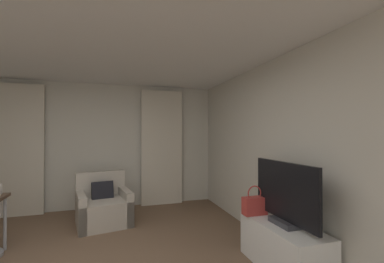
{
  "coord_description": "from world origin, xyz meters",
  "views": [
    {
      "loc": [
        0.37,
        -2.61,
        1.55
      ],
      "look_at": [
        1.55,
        1.21,
        1.58
      ],
      "focal_mm": 23.62,
      "sensor_mm": 36.0,
      "label": 1
    }
  ],
  "objects": [
    {
      "name": "curtain_right_panel",
      "position": [
        1.38,
        2.9,
        1.25
      ],
      "size": [
        0.9,
        0.06,
        2.5
      ],
      "color": "beige",
      "rests_on": "ground"
    },
    {
      "name": "tv_console",
      "position": [
        2.21,
        -0.16,
        0.26
      ],
      "size": [
        0.49,
        1.1,
        0.52
      ],
      "color": "white",
      "rests_on": "ground"
    },
    {
      "name": "armchair",
      "position": [
        0.19,
        2.0,
        0.29
      ],
      "size": [
        0.98,
        0.96,
        0.86
      ],
      "color": "#B2A899",
      "rests_on": "ground"
    },
    {
      "name": "curtain_left_panel",
      "position": [
        -1.38,
        2.9,
        1.25
      ],
      "size": [
        0.9,
        0.06,
        2.5
      ],
      "color": "beige",
      "rests_on": "ground"
    },
    {
      "name": "ceiling",
      "position": [
        0.0,
        0.0,
        2.63
      ],
      "size": [
        5.12,
        6.12,
        0.06
      ],
      "primitive_type": "cube",
      "color": "white",
      "rests_on": "wall_left"
    },
    {
      "name": "wall_window",
      "position": [
        0.0,
        3.03,
        1.3
      ],
      "size": [
        5.12,
        0.06,
        2.6
      ],
      "color": "beige",
      "rests_on": "ground"
    },
    {
      "name": "wall_right",
      "position": [
        2.53,
        0.0,
        1.3
      ],
      "size": [
        0.06,
        6.12,
        2.6
      ],
      "color": "beige",
      "rests_on": "ground"
    },
    {
      "name": "handbag_primary",
      "position": [
        2.08,
        0.23,
        0.64
      ],
      "size": [
        0.3,
        0.14,
        0.37
      ],
      "color": "#B73833",
      "rests_on": "tv_console"
    },
    {
      "name": "tv_flatscreen",
      "position": [
        2.21,
        -0.2,
        0.86
      ],
      "size": [
        0.2,
        1.04,
        0.71
      ],
      "color": "#333338",
      "rests_on": "tv_console"
    }
  ]
}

